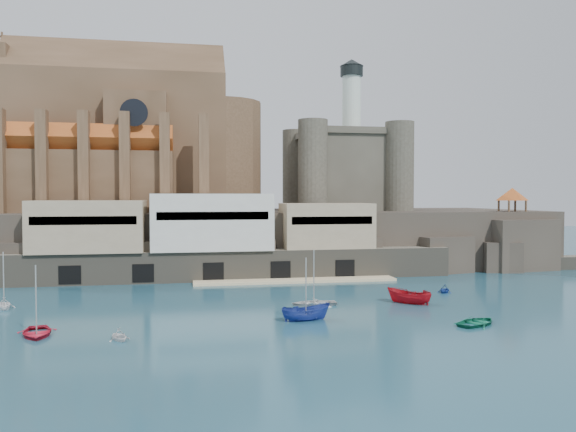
% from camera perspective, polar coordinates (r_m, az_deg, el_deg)
% --- Properties ---
extents(ground, '(300.00, 300.00, 0.00)m').
position_cam_1_polar(ground, '(65.74, 2.10, -9.05)').
color(ground, '#194255').
rests_on(ground, ground).
extents(promontory, '(100.00, 36.00, 10.00)m').
position_cam_1_polar(promontory, '(103.58, -2.69, -2.25)').
color(promontory, '#29231E').
rests_on(promontory, ground).
extents(quay, '(70.00, 12.00, 13.05)m').
position_cam_1_polar(quay, '(86.41, -7.84, -2.35)').
color(quay, '#696354').
rests_on(quay, ground).
extents(church, '(47.00, 25.93, 30.51)m').
position_cam_1_polar(church, '(105.79, -15.95, 7.09)').
color(church, '#4E3724').
rests_on(church, promontory).
extents(castle_keep, '(21.20, 21.20, 29.30)m').
position_cam_1_polar(castle_keep, '(108.46, 5.76, 5.01)').
color(castle_keep, '#413E33').
rests_on(castle_keep, promontory).
extents(rock_outcrop, '(14.50, 10.50, 8.70)m').
position_cam_1_polar(rock_outcrop, '(105.31, 21.81, -2.82)').
color(rock_outcrop, '#29231E').
rests_on(rock_outcrop, ground).
extents(pavilion, '(6.40, 6.40, 5.40)m').
position_cam_1_polar(pavilion, '(105.10, 21.83, 1.93)').
color(pavilion, '#4E3724').
rests_on(pavilion, rock_outcrop).
extents(boat_0, '(3.94, 1.87, 5.31)m').
position_cam_1_polar(boat_0, '(56.83, -24.18, -10.99)').
color(boat_0, '#B8182E').
rests_on(boat_0, ground).
extents(boat_1, '(2.69, 2.32, 2.67)m').
position_cam_1_polar(boat_1, '(52.52, -16.78, -11.97)').
color(boat_1, white).
rests_on(boat_1, ground).
extents(boat_2, '(2.28, 2.24, 5.22)m').
position_cam_1_polar(boat_2, '(57.98, 1.83, -10.55)').
color(boat_2, '#253993').
rests_on(boat_2, ground).
extents(boat_3, '(2.76, 3.71, 5.14)m').
position_cam_1_polar(boat_3, '(59.24, 18.69, -10.39)').
color(boat_3, '#0F6849').
rests_on(boat_3, ground).
extents(boat_4, '(3.23, 2.60, 3.25)m').
position_cam_1_polar(boat_4, '(71.23, -26.88, -8.41)').
color(boat_4, white).
rests_on(boat_4, ground).
extents(boat_5, '(2.92, 2.92, 5.42)m').
position_cam_1_polar(boat_5, '(68.26, 12.17, -8.68)').
color(boat_5, '#AD0F1A').
rests_on(boat_5, ground).
extents(boat_6, '(1.09, 3.74, 5.24)m').
position_cam_1_polar(boat_6, '(65.94, 2.64, -9.02)').
color(boat_6, silver).
rests_on(boat_6, ground).
extents(boat_7, '(2.72, 2.54, 2.71)m').
position_cam_1_polar(boat_7, '(77.00, 15.62, -7.49)').
color(boat_7, '#1B3C94').
rests_on(boat_7, ground).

